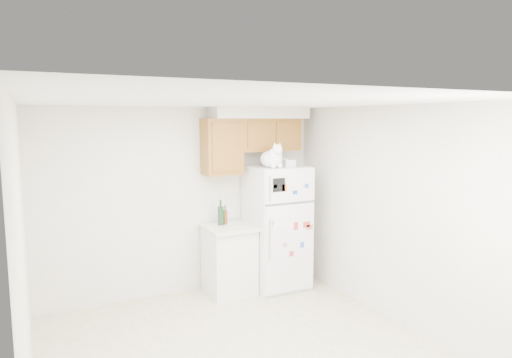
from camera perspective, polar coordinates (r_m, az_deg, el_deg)
ground_plane at (r=4.83m, az=-1.14°, el=-21.50°), size 3.80×4.00×0.01m
room_shell at (r=4.55m, az=-1.13°, el=-0.91°), size 3.84×4.04×2.52m
refrigerator at (r=6.39m, az=2.60°, el=-5.99°), size 0.76×0.78×1.70m
base_counter at (r=6.27m, az=-3.36°, el=-9.95°), size 0.64×0.64×0.92m
cat at (r=6.06m, az=2.11°, el=2.65°), size 0.33×0.49×0.34m
storage_box_back at (r=6.39m, az=3.24°, el=2.18°), size 0.22×0.19×0.10m
storage_box_front at (r=6.25m, az=4.19°, el=2.01°), size 0.16×0.12×0.09m
bottle_green at (r=6.17m, az=-4.44°, el=-4.20°), size 0.08×0.08×0.34m
bottle_amber at (r=6.22m, az=-3.87°, el=-4.49°), size 0.06×0.06×0.26m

